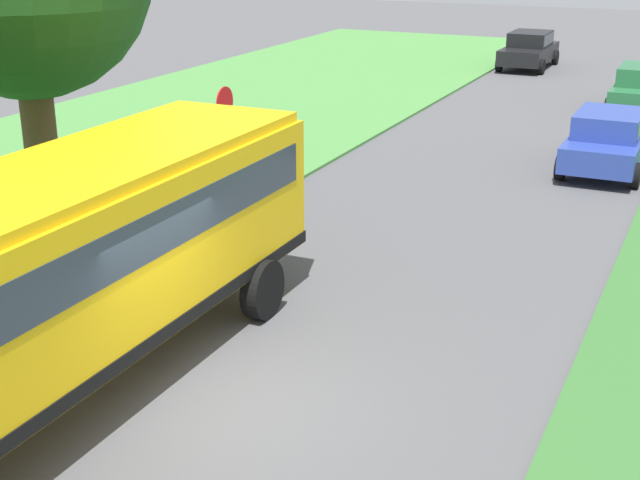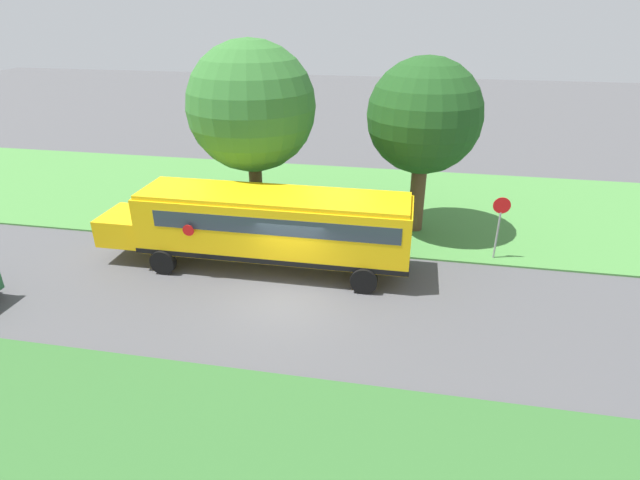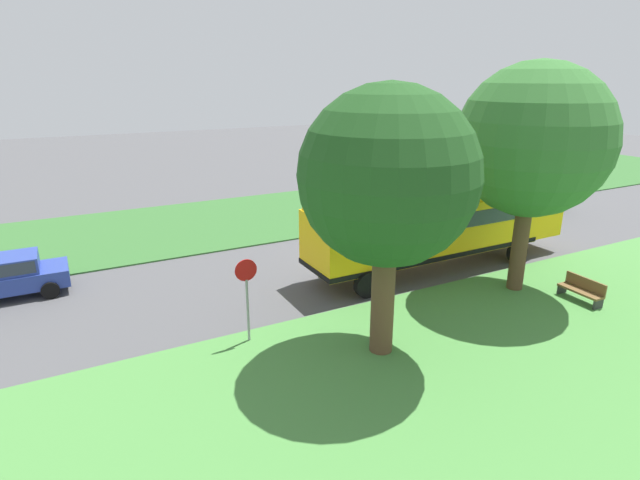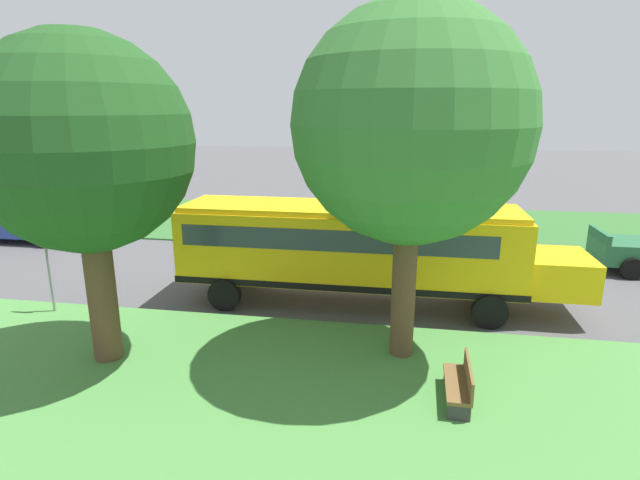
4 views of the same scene
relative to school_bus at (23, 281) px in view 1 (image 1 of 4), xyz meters
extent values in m
plane|color=#4C4C4F|center=(2.22, 1.24, -1.92)|extent=(120.00, 120.00, 0.00)
cube|color=yellow|center=(0.00, 0.29, -0.02)|extent=(2.50, 10.50, 2.20)
cube|color=yellow|center=(0.00, 0.29, 1.16)|extent=(2.35, 10.29, 0.16)
cube|color=black|center=(0.00, 0.29, -1.00)|extent=(2.54, 10.54, 0.20)
cube|color=#2D3842|center=(0.00, 0.59, 0.44)|extent=(2.53, 9.24, 0.64)
cylinder|color=black|center=(1.25, 3.96, -1.42)|extent=(0.30, 1.00, 1.00)
cylinder|color=black|center=(-1.25, 3.96, -1.42)|extent=(0.30, 1.00, 1.00)
cube|color=#283D93|center=(5.02, 15.89, -1.28)|extent=(1.80, 4.40, 0.64)
cube|color=#283D93|center=(5.02, 15.74, -0.66)|extent=(1.60, 2.20, 0.60)
cube|color=#2D3842|center=(5.02, 15.74, -0.64)|extent=(1.62, 2.02, 0.45)
cylinder|color=black|center=(4.12, 17.39, -1.60)|extent=(0.22, 0.64, 0.64)
cylinder|color=black|center=(4.12, 14.40, -1.60)|extent=(0.22, 0.64, 0.64)
cylinder|color=black|center=(5.92, 14.40, -1.60)|extent=(0.22, 0.64, 0.64)
cylinder|color=black|center=(4.12, 25.66, -1.60)|extent=(0.22, 0.64, 0.64)
cylinder|color=black|center=(4.12, 22.67, -1.60)|extent=(0.22, 0.64, 0.64)
cube|color=black|center=(-0.58, 31.83, -1.28)|extent=(1.80, 4.40, 0.64)
cube|color=black|center=(-0.58, 31.98, -0.66)|extent=(1.60, 2.20, 0.60)
cube|color=#2D3842|center=(-0.58, 31.98, -0.64)|extent=(1.62, 2.02, 0.45)
cylinder|color=black|center=(0.32, 30.34, -1.60)|extent=(0.22, 0.64, 0.64)
cylinder|color=black|center=(-1.48, 30.34, -1.60)|extent=(0.22, 0.64, 0.64)
cylinder|color=black|center=(0.32, 33.33, -1.60)|extent=(0.22, 0.64, 0.64)
cylinder|color=black|center=(-1.48, 33.33, -1.60)|extent=(0.22, 0.64, 0.64)
cylinder|color=brown|center=(-4.75, 5.72, -0.18)|extent=(0.68, 0.68, 3.48)
cylinder|color=gray|center=(-2.38, 9.00, -0.87)|extent=(0.08, 0.08, 2.10)
cylinder|color=red|center=(-2.38, 9.00, 0.48)|extent=(0.03, 0.68, 0.68)
camera|label=1|loc=(7.77, -7.82, 4.30)|focal=50.00mm
camera|label=2|loc=(17.04, 5.28, 7.77)|focal=28.00mm
camera|label=3|loc=(-15.53, 13.45, 5.92)|focal=28.00mm
camera|label=4|loc=(-14.99, -1.33, 4.19)|focal=28.00mm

